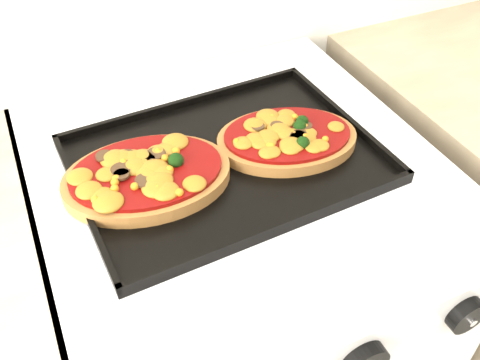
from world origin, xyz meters
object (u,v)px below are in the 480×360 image
pizza_left (147,174)px  pizza_right (287,137)px  stove (236,328)px  baking_tray (226,158)px

pizza_left → pizza_right: (0.22, -0.01, -0.00)m
stove → baking_tray: (-0.02, -0.00, 0.47)m
pizza_left → stove: bearing=2.0°
baking_tray → pizza_right: pizza_right is taller
pizza_right → baking_tray: bearing=175.0°
stove → pizza_left: bearing=-178.0°
baking_tray → pizza_right: bearing=-7.8°
pizza_left → pizza_right: bearing=-1.5°
baking_tray → pizza_left: pizza_left is taller
stove → pizza_left: size_ratio=3.90×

